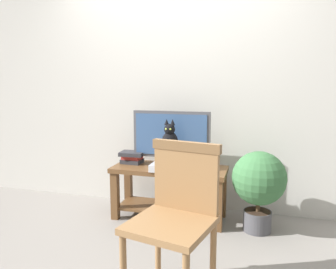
% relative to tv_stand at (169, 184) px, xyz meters
% --- Properties ---
extents(ground_plane, '(12.00, 12.00, 0.00)m').
position_rel_tv_stand_xyz_m(ground_plane, '(-0.02, -0.64, -0.35)').
color(ground_plane, gray).
extents(back_wall, '(7.00, 0.12, 2.80)m').
position_rel_tv_stand_xyz_m(back_wall, '(-0.02, 0.42, 1.05)').
color(back_wall, beige).
rests_on(back_wall, ground).
extents(tv_stand, '(1.11, 0.44, 0.52)m').
position_rel_tv_stand_xyz_m(tv_stand, '(0.00, 0.00, 0.00)').
color(tv_stand, brown).
rests_on(tv_stand, ground).
extents(tv, '(0.77, 0.20, 0.54)m').
position_rel_tv_stand_xyz_m(tv, '(0.00, 0.07, 0.46)').
color(tv, '#4C4C51').
rests_on(tv, tv_stand).
extents(media_box, '(0.35, 0.28, 0.06)m').
position_rel_tv_stand_xyz_m(media_box, '(0.04, -0.09, 0.20)').
color(media_box, '#BCBCC1').
rests_on(media_box, tv_stand).
extents(cat, '(0.19, 0.28, 0.42)m').
position_rel_tv_stand_xyz_m(cat, '(0.04, -0.11, 0.39)').
color(cat, black).
rests_on(cat, media_box).
extents(wooden_chair, '(0.55, 0.55, 0.96)m').
position_rel_tv_stand_xyz_m(wooden_chair, '(0.36, -1.14, 0.22)').
color(wooden_chair, olive).
rests_on(wooden_chair, ground).
extents(book_stack, '(0.25, 0.19, 0.12)m').
position_rel_tv_stand_xyz_m(book_stack, '(-0.41, 0.05, 0.23)').
color(book_stack, '#2D2D33').
rests_on(book_stack, tv_stand).
extents(potted_plant, '(0.48, 0.48, 0.73)m').
position_rel_tv_stand_xyz_m(potted_plant, '(0.84, -0.07, 0.11)').
color(potted_plant, '#47474C').
rests_on(potted_plant, ground).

